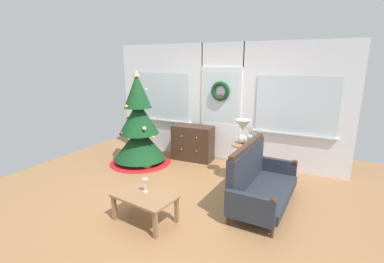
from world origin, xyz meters
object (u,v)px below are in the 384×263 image
(christmas_tree, at_px, (139,131))
(gift_box, at_px, (147,164))
(side_table, at_px, (244,155))
(settee_sofa, at_px, (258,182))
(dresser_cabinet, at_px, (193,143))
(coffee_table, at_px, (145,199))
(flower_vase, at_px, (250,139))
(table_lamp, at_px, (243,128))
(wine_glass, at_px, (145,182))

(christmas_tree, bearing_deg, gift_box, -35.03)
(christmas_tree, relative_size, side_table, 2.84)
(settee_sofa, distance_m, side_table, 0.92)
(christmas_tree, xyz_separation_m, dresser_cabinet, (0.95, 0.69, -0.33))
(dresser_cabinet, bearing_deg, coffee_table, -78.29)
(side_table, xyz_separation_m, flower_vase, (0.10, -0.06, 0.32))
(table_lamp, bearing_deg, christmas_tree, -176.49)
(christmas_tree, xyz_separation_m, side_table, (2.30, 0.10, -0.22))
(christmas_tree, distance_m, gift_box, 0.75)
(christmas_tree, relative_size, coffee_table, 2.21)
(flower_vase, height_order, coffee_table, flower_vase)
(side_table, distance_m, wine_glass, 2.05)
(side_table, bearing_deg, table_lamp, 146.31)
(christmas_tree, xyz_separation_m, coffee_table, (1.47, -1.86, -0.39))
(settee_sofa, relative_size, flower_vase, 4.69)
(dresser_cabinet, height_order, wine_glass, dresser_cabinet)
(dresser_cabinet, bearing_deg, table_lamp, -23.33)
(christmas_tree, bearing_deg, settee_sofa, -14.08)
(flower_vase, relative_size, wine_glass, 1.79)
(dresser_cabinet, relative_size, side_table, 1.31)
(settee_sofa, distance_m, flower_vase, 0.92)
(settee_sofa, relative_size, gift_box, 9.78)
(christmas_tree, relative_size, flower_vase, 5.68)
(dresser_cabinet, relative_size, table_lamp, 2.09)
(wine_glass, relative_size, gift_box, 1.16)
(christmas_tree, bearing_deg, wine_glass, -51.05)
(wine_glass, distance_m, gift_box, 1.94)
(table_lamp, bearing_deg, gift_box, -169.26)
(side_table, xyz_separation_m, coffee_table, (-0.82, -1.95, -0.17))
(dresser_cabinet, height_order, coffee_table, dresser_cabinet)
(christmas_tree, height_order, gift_box, christmas_tree)
(side_table, distance_m, flower_vase, 0.34)
(wine_glass, bearing_deg, table_lamp, 66.88)
(dresser_cabinet, distance_m, table_lamp, 1.53)
(christmas_tree, relative_size, table_lamp, 4.52)
(flower_vase, xyz_separation_m, gift_box, (-2.07, -0.26, -0.73))
(coffee_table, bearing_deg, settee_sofa, 42.45)
(coffee_table, bearing_deg, dresser_cabinet, 101.71)
(christmas_tree, bearing_deg, side_table, 2.42)
(dresser_cabinet, xyz_separation_m, coffee_table, (0.53, -2.55, -0.06))
(settee_sofa, bearing_deg, coffee_table, -137.55)
(christmas_tree, relative_size, settee_sofa, 1.21)
(wine_glass, bearing_deg, settee_sofa, 39.01)
(side_table, distance_m, table_lamp, 0.49)
(christmas_tree, bearing_deg, flower_vase, 0.88)
(flower_vase, bearing_deg, dresser_cabinet, 155.65)
(settee_sofa, height_order, gift_box, settee_sofa)
(settee_sofa, height_order, side_table, settee_sofa)
(settee_sofa, xyz_separation_m, coffee_table, (-1.28, -1.17, -0.04))
(side_table, bearing_deg, gift_box, -170.70)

